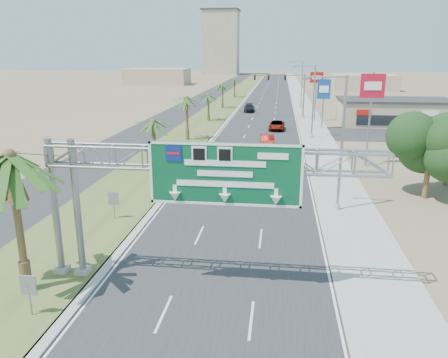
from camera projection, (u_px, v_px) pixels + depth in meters
name	position (u px, v px, depth m)	size (l,w,h in m)	color
road	(269.00, 98.00, 117.86)	(12.00, 300.00, 0.02)	#28282B
sidewalk_right	(301.00, 98.00, 116.82)	(4.00, 300.00, 0.10)	#9E9B93
median_grass	(233.00, 97.00, 119.06)	(7.00, 300.00, 0.12)	#445D29
opposing_road	(207.00, 97.00, 119.93)	(8.00, 300.00, 0.02)	#28282B
sign_gantry	(194.00, 170.00, 20.90)	(16.75, 1.24, 7.50)	gray
palm_near	(9.00, 156.00, 19.81)	(5.70, 5.70, 8.35)	brown
palm_row_b	(153.00, 122.00, 43.29)	(3.99, 3.99, 5.95)	brown
palm_row_c	(187.00, 99.00, 58.34)	(3.99, 3.99, 6.75)	brown
palm_row_d	(208.00, 96.00, 75.84)	(3.99, 3.99, 5.45)	brown
palm_row_e	(222.00, 85.00, 93.78)	(3.99, 3.99, 6.15)	brown
palm_row_f	(234.00, 80.00, 117.72)	(3.99, 3.99, 5.75)	brown
streetlight_near	(339.00, 150.00, 31.77)	(3.27, 0.44, 10.00)	gray
streetlight_mid	(312.00, 104.00, 60.38)	(3.27, 0.44, 10.00)	gray
streetlight_far	(301.00, 86.00, 94.70)	(3.27, 0.44, 10.00)	gray
signal_mast	(293.00, 91.00, 79.64)	(10.28, 0.71, 8.00)	gray
store_building	(395.00, 113.00, 72.68)	(18.00, 10.00, 4.00)	tan
oak_near	(431.00, 144.00, 34.69)	(4.50, 4.50, 6.80)	brown
median_signback_a	(29.00, 288.00, 19.24)	(0.75, 0.08, 2.08)	gray
median_signback_b	(113.00, 201.00, 30.77)	(0.75, 0.08, 2.08)	gray
tower_distant	(221.00, 43.00, 250.42)	(20.00, 16.00, 35.00)	tan
building_distant_left	(157.00, 76.00, 170.18)	(24.00, 14.00, 6.00)	tan
building_distant_right	(364.00, 82.00, 142.14)	(20.00, 12.00, 5.00)	tan
car_left_lane	(210.00, 150.00, 50.37)	(1.65, 4.09, 1.39)	black
car_mid_lane	(267.00, 141.00, 55.05)	(1.70, 4.86, 1.60)	#650B08
car_right_lane	(277.00, 126.00, 67.83)	(2.33, 5.05, 1.40)	gray
car_far	(249.00, 108.00, 89.26)	(2.16, 5.31, 1.54)	black
pole_sign_red_near	(372.00, 92.00, 44.17)	(2.41, 0.39, 9.71)	gray
pole_sign_blue	(324.00, 91.00, 67.43)	(2.02, 0.72, 7.90)	gray
pole_sign_red_far	(316.00, 82.00, 74.77)	(2.20, 0.36, 8.67)	gray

